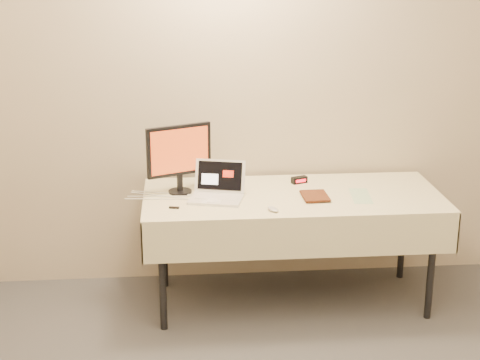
{
  "coord_description": "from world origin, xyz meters",
  "views": [
    {
      "loc": [
        -0.7,
        -2.25,
        2.23
      ],
      "look_at": [
        -0.34,
        1.99,
        0.86
      ],
      "focal_mm": 55.0,
      "sensor_mm": 36.0,
      "label": 1
    }
  ],
  "objects": [
    {
      "name": "back_wall",
      "position": [
        0.0,
        2.5,
        1.35
      ],
      "size": [
        4.0,
        0.1,
        2.7
      ],
      "primitive_type": "cube",
      "color": "beige",
      "rests_on": "ground"
    },
    {
      "name": "table",
      "position": [
        0.0,
        2.05,
        0.68
      ],
      "size": [
        1.86,
        0.81,
        0.74
      ],
      "color": "black",
      "rests_on": "ground"
    },
    {
      "name": "laptop",
      "position": [
        -0.47,
        2.03,
        0.79
      ],
      "size": [
        0.38,
        0.35,
        0.21
      ],
      "rotation": [
        0.0,
        0.0,
        -0.25
      ],
      "color": "white",
      "rests_on": "table"
    },
    {
      "name": "monitor",
      "position": [
        -0.7,
        2.14,
        0.99
      ],
      "size": [
        0.4,
        0.19,
        0.43
      ],
      "rotation": [
        0.0,
        0.0,
        0.4
      ],
      "color": "black",
      "rests_on": "table"
    },
    {
      "name": "book",
      "position": [
        0.05,
        1.97,
        0.84
      ],
      "size": [
        0.16,
        0.02,
        0.21
      ],
      "primitive_type": "imported",
      "rotation": [
        0.0,
        0.0,
        0.03
      ],
      "color": "brown",
      "rests_on": "table"
    },
    {
      "name": "alarm_clock",
      "position": [
        0.08,
        2.27,
        0.76
      ],
      "size": [
        0.11,
        0.08,
        0.04
      ],
      "rotation": [
        0.0,
        0.0,
        0.37
      ],
      "color": "black",
      "rests_on": "table"
    },
    {
      "name": "clicker",
      "position": [
        -0.16,
        1.76,
        0.75
      ],
      "size": [
        0.08,
        0.11,
        0.02
      ],
      "primitive_type": "ellipsoid",
      "rotation": [
        0.0,
        0.0,
        0.43
      ],
      "color": "silver",
      "rests_on": "table"
    },
    {
      "name": "paper_form",
      "position": [
        0.42,
        1.98,
        0.74
      ],
      "size": [
        0.15,
        0.3,
        0.0
      ],
      "primitive_type": "cube",
      "rotation": [
        0.0,
        0.0,
        -0.11
      ],
      "color": "#B7DDB0",
      "rests_on": "table"
    },
    {
      "name": "usb_dongle",
      "position": [
        -0.74,
        1.85,
        0.74
      ],
      "size": [
        0.06,
        0.03,
        0.01
      ],
      "primitive_type": "cube",
      "rotation": [
        0.0,
        0.0,
        -0.24
      ],
      "color": "black",
      "rests_on": "table"
    }
  ]
}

